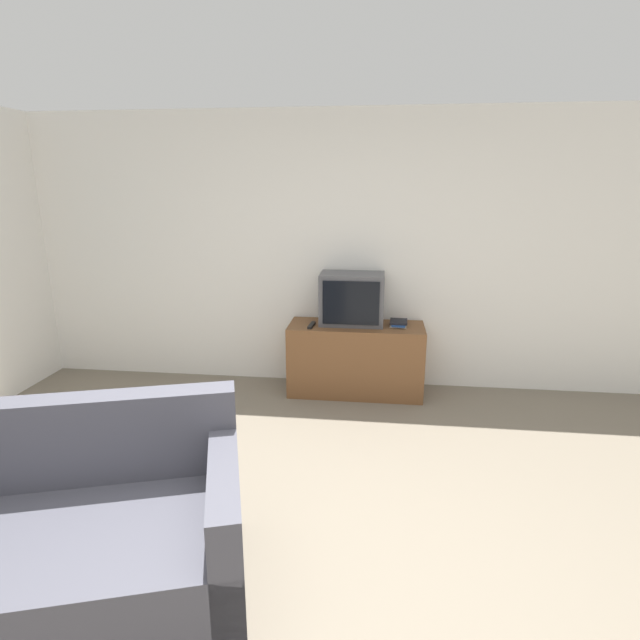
# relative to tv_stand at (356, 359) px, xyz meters

# --- Properties ---
(ground_plane) EXTENTS (14.00, 14.00, 0.00)m
(ground_plane) POSITION_rel_tv_stand_xyz_m (-0.19, -2.74, -0.33)
(ground_plane) COLOR #756B5B
(wall_back) EXTENTS (9.00, 0.06, 2.60)m
(wall_back) POSITION_rel_tv_stand_xyz_m (-0.19, 0.29, 0.97)
(wall_back) COLOR white
(wall_back) RESTS_ON ground_plane
(tv_stand) EXTENTS (1.25, 0.48, 0.67)m
(tv_stand) POSITION_rel_tv_stand_xyz_m (0.00, 0.00, 0.00)
(tv_stand) COLOR brown
(tv_stand) RESTS_ON ground_plane
(television) EXTENTS (0.59, 0.37, 0.48)m
(television) POSITION_rel_tv_stand_xyz_m (-0.05, 0.06, 0.57)
(television) COLOR #4C4C51
(television) RESTS_ON tv_stand
(couch) EXTENTS (1.96, 1.41, 0.91)m
(couch) POSITION_rel_tv_stand_xyz_m (-1.29, -2.69, -0.03)
(couch) COLOR #474751
(couch) RESTS_ON ground_plane
(book_stack) EXTENTS (0.17, 0.22, 0.05)m
(book_stack) POSITION_rel_tv_stand_xyz_m (0.39, 0.02, 0.36)
(book_stack) COLOR silver
(book_stack) RESTS_ON tv_stand
(remote_on_stand) EXTENTS (0.05, 0.20, 0.02)m
(remote_on_stand) POSITION_rel_tv_stand_xyz_m (-0.41, -0.09, 0.35)
(remote_on_stand) COLOR black
(remote_on_stand) RESTS_ON tv_stand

